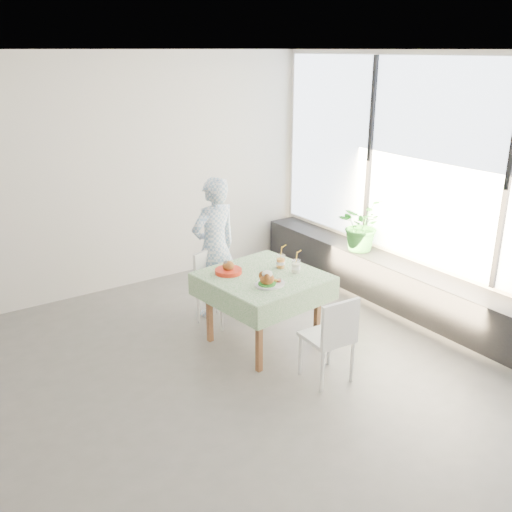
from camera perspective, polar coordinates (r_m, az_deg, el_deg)
floor at (r=5.19m, az=-6.55°, el=-12.85°), size 6.00×6.00×0.00m
ceiling at (r=4.37m, az=-8.08°, el=19.77°), size 6.00×6.00×0.00m
wall_back at (r=6.84m, az=-17.08°, el=7.29°), size 6.00×0.02×2.80m
wall_front at (r=2.80m, az=17.79°, el=-11.23°), size 6.00×0.02×2.80m
wall_right at (r=6.47m, az=17.15°, el=6.59°), size 0.02×5.00×2.80m
window_pane at (r=6.40m, az=17.21°, el=8.74°), size 0.01×4.80×2.18m
window_ledge at (r=6.67m, az=15.07°, el=-3.23°), size 0.40×4.80×0.50m
cafe_table at (r=5.64m, az=0.71°, el=-4.55°), size 1.14×1.14×0.74m
chair_far at (r=6.19m, az=-3.83°, el=-4.46°), size 0.48×0.48×0.79m
chair_near at (r=5.19m, az=7.12°, el=-9.65°), size 0.41×0.41×0.81m
diner at (r=6.19m, az=-4.18°, el=0.84°), size 0.61×0.44×1.55m
main_dish at (r=5.26m, az=1.26°, el=-2.47°), size 0.30×0.30×0.15m
juice_cup_orange at (r=5.69m, az=2.48°, el=-0.60°), size 0.09×0.09×0.27m
juice_cup_lemonade at (r=5.58m, az=4.01°, el=-1.09°), size 0.09×0.09×0.26m
second_dish at (r=5.56m, az=-2.78°, el=-1.37°), size 0.26×0.26×0.13m
potted_plant at (r=6.97m, az=10.39°, el=3.12°), size 0.75×0.73×0.64m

